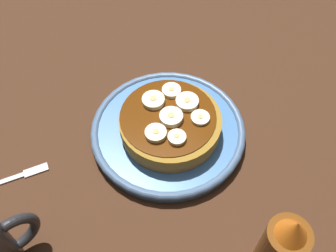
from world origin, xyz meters
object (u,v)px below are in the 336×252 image
fork (8,179)px  syrup_bottle (279,251)px  banana_slice_2 (156,133)px  banana_slice_1 (152,101)px  banana_slice_3 (171,91)px  banana_slice_4 (200,118)px  banana_slice_6 (188,103)px  plate (168,131)px  pancake_stack (170,124)px  banana_slice_5 (177,138)px  banana_slice_0 (169,118)px

fork → syrup_bottle: syrup_bottle is taller
banana_slice_2 → fork: 22.13cm
banana_slice_1 → fork: 23.37cm
banana_slice_3 → syrup_bottle: syrup_bottle is taller
banana_slice_4 → banana_slice_6: (0.45, 3.16, 0.12)cm
banana_slice_1 → banana_slice_6: same height
banana_slice_4 → syrup_bottle: size_ratio=0.19×
plate → banana_slice_2: banana_slice_2 is taller
plate → pancake_stack: bearing=-89.4°
fork → banana_slice_2: bearing=-27.5°
pancake_stack → banana_slice_5: (-1.63, -3.39, 1.83)cm
banana_slice_1 → banana_slice_5: size_ratio=1.30×
banana_slice_0 → banana_slice_5: banana_slice_0 is taller
banana_slice_2 → banana_slice_0: bearing=14.0°
banana_slice_0 → banana_slice_4: size_ratio=1.24×
plate → banana_slice_5: 5.84cm
banana_slice_2 → banana_slice_5: (1.82, -2.41, -0.04)cm
pancake_stack → banana_slice_6: bearing=4.6°
fork → syrup_bottle: (19.10, -31.89, 6.44)cm
banana_slice_3 → banana_slice_6: size_ratio=0.85×
banana_slice_4 → banana_slice_6: size_ratio=0.80×
banana_slice_3 → banana_slice_2: bearing=-145.2°
banana_slice_5 → syrup_bottle: syrup_bottle is taller
plate → fork: (-22.57, 8.47, -0.89)cm
banana_slice_1 → syrup_bottle: size_ratio=0.23×
banana_slice_5 → banana_slice_6: 6.45cm
pancake_stack → banana_slice_1: bearing=94.4°
banana_slice_5 → banana_slice_0: bearing=67.7°
banana_slice_5 → banana_slice_6: (5.30, 3.68, 0.04)cm
syrup_bottle → banana_slice_3: bearing=75.7°
banana_slice_3 → banana_slice_5: size_ratio=1.12×
banana_slice_6 → banana_slice_3: bearing=95.4°
banana_slice_4 → banana_slice_3: bearing=88.9°
pancake_stack → fork: pancake_stack is taller
banana_slice_3 → syrup_bottle: size_ratio=0.20×
fork → banana_slice_6: bearing=-18.3°
pancake_stack → banana_slice_5: bearing=-115.7°
plate → banana_slice_0: (-0.32, -0.71, 4.13)cm
banana_slice_0 → banana_slice_3: (3.66, 3.94, -0.14)cm
banana_slice_1 → banana_slice_5: 7.43cm
banana_slice_1 → fork: size_ratio=0.27×
pancake_stack → banana_slice_0: banana_slice_0 is taller
banana_slice_2 → banana_slice_6: size_ratio=0.89×
banana_slice_6 → syrup_bottle: syrup_bottle is taller
plate → banana_slice_1: banana_slice_1 is taller
plate → banana_slice_1: size_ratio=6.91×
banana_slice_1 → banana_slice_2: same height
banana_slice_0 → banana_slice_4: (3.54, -2.66, -0.17)cm
banana_slice_0 → banana_slice_3: banana_slice_0 is taller
plate → syrup_bottle: bearing=-98.4°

